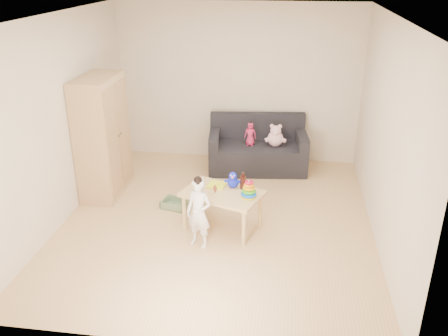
# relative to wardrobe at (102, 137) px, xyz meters

# --- Properties ---
(room) EXTENTS (4.50, 4.50, 4.50)m
(room) POSITION_rel_wardrobe_xyz_m (1.75, -0.62, 0.44)
(room) COLOR tan
(room) RESTS_ON ground
(wardrobe) EXTENTS (0.48, 0.96, 1.73)m
(wardrobe) POSITION_rel_wardrobe_xyz_m (0.00, 0.00, 0.00)
(wardrobe) COLOR tan
(wardrobe) RESTS_ON ground
(sofa) EXTENTS (1.64, 0.95, 0.44)m
(sofa) POSITION_rel_wardrobe_xyz_m (2.14, 1.13, -0.64)
(sofa) COLOR black
(sofa) RESTS_ON ground
(play_table) EXTENTS (1.11, 0.90, 0.51)m
(play_table) POSITION_rel_wardrobe_xyz_m (1.84, -0.80, -0.61)
(play_table) COLOR tan
(play_table) RESTS_ON ground
(storage_bin) EXTENTS (0.41, 0.34, 0.11)m
(storage_bin) POSITION_rel_wardrobe_xyz_m (1.11, -0.35, -0.81)
(storage_bin) COLOR #667F5C
(storage_bin) RESTS_ON ground
(toddler) EXTENTS (0.37, 0.31, 0.86)m
(toddler) POSITION_rel_wardrobe_xyz_m (1.62, -1.24, -0.43)
(toddler) COLOR white
(toddler) RESTS_ON ground
(pink_bear) EXTENTS (0.33, 0.31, 0.31)m
(pink_bear) POSITION_rel_wardrobe_xyz_m (2.42, 1.10, -0.27)
(pink_bear) COLOR #FFBBCF
(pink_bear) RESTS_ON sofa
(doll) EXTENTS (0.20, 0.14, 0.37)m
(doll) POSITION_rel_wardrobe_xyz_m (2.02, 1.07, -0.24)
(doll) COLOR #CC2657
(doll) RESTS_ON sofa
(ring_stacker) EXTENTS (0.19, 0.19, 0.22)m
(ring_stacker) POSITION_rel_wardrobe_xyz_m (2.18, -0.88, -0.27)
(ring_stacker) COLOR yellow
(ring_stacker) RESTS_ON play_table
(brown_bottle) EXTENTS (0.08, 0.08, 0.22)m
(brown_bottle) POSITION_rel_wardrobe_xyz_m (2.08, -0.65, -0.26)
(brown_bottle) COLOR black
(brown_bottle) RESTS_ON play_table
(blue_plush) EXTENTS (0.19, 0.15, 0.22)m
(blue_plush) POSITION_rel_wardrobe_xyz_m (1.95, -0.63, -0.25)
(blue_plush) COLOR #1926E7
(blue_plush) RESTS_ON play_table
(wooden_figure) EXTENTS (0.05, 0.05, 0.10)m
(wooden_figure) POSITION_rel_wardrobe_xyz_m (1.75, -0.81, -0.31)
(wooden_figure) COLOR brown
(wooden_figure) RESTS_ON play_table
(yellow_book) EXTENTS (0.25, 0.25, 0.02)m
(yellow_book) POSITION_rel_wardrobe_xyz_m (1.74, -0.62, -0.35)
(yellow_book) COLOR #E6F81A
(yellow_book) RESTS_ON play_table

